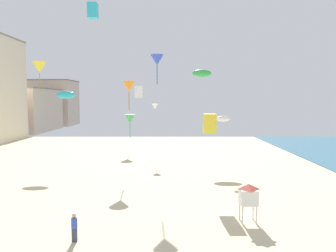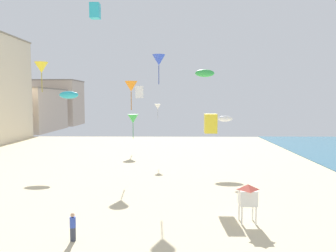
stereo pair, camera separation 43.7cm
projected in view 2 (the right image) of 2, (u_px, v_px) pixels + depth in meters
The scene contains 15 objects.
boardwalk_hotel_far at pixel (33, 110), 83.72m from camera, with size 11.24×20.53×10.74m.
boardwalk_hotel_distant at pixel (59, 103), 102.94m from camera, with size 12.41×13.02×13.76m.
kite_flyer at pixel (73, 225), 18.86m from camera, with size 0.34×0.34×1.64m.
lifeguard_stand at pixel (248, 195), 21.64m from camera, with size 1.10×1.10×2.55m.
kite_blue_delta at pixel (159, 60), 34.41m from camera, with size 1.35×1.35×3.06m.
kite_cyan_box at pixel (95, 11), 36.24m from camera, with size 1.04×1.04×1.63m.
kite_yellow_delta at pixel (41, 68), 31.06m from camera, with size 1.24×1.24×2.81m.
kite_green_parafoil at pixel (205, 73), 46.82m from camera, with size 2.71×0.75×1.05m.
kite_yellow_box at pixel (211, 123), 28.99m from camera, with size 1.06×1.06×1.67m.
kite_orange_delta at pixel (131, 86), 38.27m from camera, with size 1.47×1.47×3.34m.
kite_cyan_parafoil at pixel (69, 95), 41.54m from camera, with size 2.39×0.66×0.93m.
kite_white_delta at pixel (158, 107), 45.03m from camera, with size 0.88×0.88×2.00m.
kite_white_parafoil at pixel (225, 119), 36.53m from camera, with size 1.62×0.45×0.63m.
kite_white_box at pixel (139, 92), 27.48m from camera, with size 0.63×0.63×0.99m.
kite_green_delta at pixel (133, 119), 50.39m from camera, with size 1.63×1.63×3.71m.
Camera 2 is at (4.98, -10.66, 8.07)m, focal length 35.61 mm.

